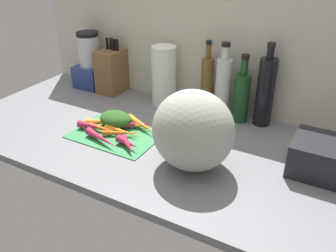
% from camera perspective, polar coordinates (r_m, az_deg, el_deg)
% --- Properties ---
extents(ground_plane, '(1.70, 0.80, 0.03)m').
position_cam_1_polar(ground_plane, '(1.49, -2.14, -2.07)').
color(ground_plane, slate).
extents(wall_back, '(1.70, 0.03, 0.60)m').
position_cam_1_polar(wall_back, '(1.68, 4.67, 13.12)').
color(wall_back, beige).
rests_on(wall_back, ground_plane).
extents(cutting_board, '(0.35, 0.23, 0.01)m').
position_cam_1_polar(cutting_board, '(1.49, -8.32, -1.40)').
color(cutting_board, '#338C4C').
rests_on(cutting_board, ground_plane).
extents(carrot_0, '(0.14, 0.03, 0.03)m').
position_cam_1_polar(carrot_0, '(1.51, -10.01, -0.44)').
color(carrot_0, orange).
rests_on(carrot_0, cutting_board).
extents(carrot_1, '(0.15, 0.06, 0.02)m').
position_cam_1_polar(carrot_1, '(1.52, -4.63, 0.07)').
color(carrot_1, orange).
rests_on(carrot_1, cutting_board).
extents(carrot_2, '(0.13, 0.10, 0.03)m').
position_cam_1_polar(carrot_2, '(1.56, -10.26, 0.64)').
color(carrot_2, orange).
rests_on(carrot_2, cutting_board).
extents(carrot_3, '(0.12, 0.10, 0.03)m').
position_cam_1_polar(carrot_3, '(1.53, -5.08, 0.27)').
color(carrot_3, '#B2264C').
rests_on(carrot_3, cutting_board).
extents(carrot_4, '(0.11, 0.09, 0.03)m').
position_cam_1_polar(carrot_4, '(1.38, -6.29, -2.91)').
color(carrot_4, '#B2264C').
rests_on(carrot_4, cutting_board).
extents(carrot_5, '(0.14, 0.05, 0.03)m').
position_cam_1_polar(carrot_5, '(1.53, -11.52, -0.06)').
color(carrot_5, '#B2264C').
rests_on(carrot_5, cutting_board).
extents(carrot_6, '(0.17, 0.02, 0.02)m').
position_cam_1_polar(carrot_6, '(1.48, -7.09, -0.85)').
color(carrot_6, orange).
rests_on(carrot_6, cutting_board).
extents(carrot_7, '(0.17, 0.09, 0.03)m').
position_cam_1_polar(carrot_7, '(1.52, -4.16, 0.23)').
color(carrot_7, orange).
rests_on(carrot_7, cutting_board).
extents(carrot_8, '(0.11, 0.05, 0.03)m').
position_cam_1_polar(carrot_8, '(1.39, -6.27, -2.62)').
color(carrot_8, '#B2264C').
rests_on(carrot_8, cutting_board).
extents(carrot_9, '(0.16, 0.10, 0.02)m').
position_cam_1_polar(carrot_9, '(1.48, -7.04, -1.07)').
color(carrot_9, orange).
rests_on(carrot_9, cutting_board).
extents(carrot_10, '(0.18, 0.08, 0.03)m').
position_cam_1_polar(carrot_10, '(1.44, -10.31, -1.92)').
color(carrot_10, '#B2264C').
rests_on(carrot_10, cutting_board).
extents(carrot_11, '(0.13, 0.11, 0.03)m').
position_cam_1_polar(carrot_11, '(1.53, -7.95, 0.06)').
color(carrot_11, orange).
rests_on(carrot_11, cutting_board).
extents(carrot_greens_pile, '(0.14, 0.11, 0.06)m').
position_cam_1_polar(carrot_greens_pile, '(1.55, -8.17, 1.15)').
color(carrot_greens_pile, '#2D6023').
rests_on(carrot_greens_pile, cutting_board).
extents(winter_squash, '(0.28, 0.26, 0.28)m').
position_cam_1_polar(winter_squash, '(1.23, 3.93, -0.74)').
color(winter_squash, '#B2B7A8').
rests_on(winter_squash, ground_plane).
extents(knife_block, '(0.11, 0.17, 0.27)m').
position_cam_1_polar(knife_block, '(1.89, -8.54, 8.60)').
color(knife_block, brown).
rests_on(knife_block, ground_plane).
extents(blender_appliance, '(0.15, 0.15, 0.29)m').
position_cam_1_polar(blender_appliance, '(1.97, -12.02, 9.47)').
color(blender_appliance, navy).
rests_on(blender_appliance, ground_plane).
extents(paper_towel_roll, '(0.11, 0.11, 0.28)m').
position_cam_1_polar(paper_towel_roll, '(1.71, -0.63, 7.80)').
color(paper_towel_roll, white).
rests_on(paper_towel_roll, ground_plane).
extents(bottle_0, '(0.05, 0.05, 0.33)m').
position_cam_1_polar(bottle_0, '(1.65, 6.07, 6.61)').
color(bottle_0, brown).
rests_on(bottle_0, ground_plane).
extents(bottle_1, '(0.07, 0.07, 0.33)m').
position_cam_1_polar(bottle_1, '(1.60, 8.54, 6.08)').
color(bottle_1, silver).
rests_on(bottle_1, ground_plane).
extents(bottle_2, '(0.07, 0.07, 0.30)m').
position_cam_1_polar(bottle_2, '(1.58, 11.37, 4.65)').
color(bottle_2, '#19421E').
rests_on(bottle_2, ground_plane).
extents(bottle_3, '(0.07, 0.07, 0.35)m').
position_cam_1_polar(bottle_3, '(1.57, 14.92, 5.26)').
color(bottle_3, black).
rests_on(bottle_3, ground_plane).
extents(dish_rack, '(0.23, 0.19, 0.12)m').
position_cam_1_polar(dish_rack, '(1.34, 23.59, -4.68)').
color(dish_rack, black).
rests_on(dish_rack, ground_plane).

